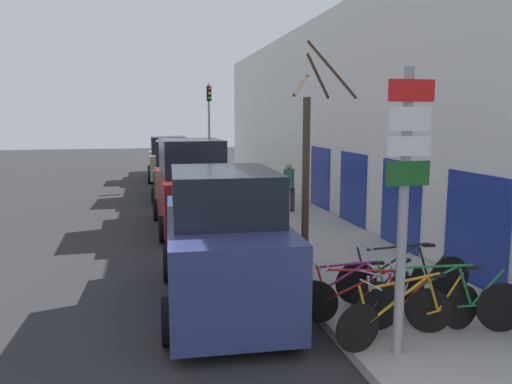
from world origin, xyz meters
TOP-DOWN VIEW (x-y plane):
  - ground_plane at (0.00, 11.20)m, footprint 80.00×80.00m
  - sidewalk_curb at (2.60, 14.00)m, footprint 3.20×32.00m
  - building_facade at (4.35, 13.93)m, footprint 0.23×32.00m
  - signpost at (1.54, 3.46)m, footprint 0.59×0.14m
  - bicycle_0 at (1.92, 3.79)m, footprint 2.37×0.60m
  - bicycle_1 at (2.45, 3.98)m, footprint 2.39×0.72m
  - bicycle_2 at (1.56, 4.29)m, footprint 2.02×0.96m
  - bicycle_3 at (2.00, 4.47)m, footprint 1.78×1.26m
  - bicycle_4 at (1.51, 4.81)m, footprint 2.11×0.44m
  - bicycle_5 at (2.57, 5.18)m, footprint 2.36×0.44m
  - parked_car_0 at (-0.30, 6.02)m, footprint 2.19×4.54m
  - parked_car_1 at (-0.27, 12.03)m, footprint 2.10×4.56m
  - parked_car_2 at (-0.27, 17.74)m, footprint 2.13×4.61m
  - parked_car_3 at (-0.32, 23.64)m, footprint 2.12×4.37m
  - pedestrian_near at (2.96, 13.20)m, footprint 0.41×0.35m
  - street_tree at (1.61, 7.34)m, footprint 1.65×1.07m
  - traffic_light at (1.36, 20.40)m, footprint 0.20×0.30m

SIDE VIEW (x-z plane):
  - ground_plane at x=0.00m, z-range 0.00..0.00m
  - sidewalk_curb at x=2.60m, z-range 0.00..0.15m
  - bicycle_4 at x=1.51m, z-range 0.09..0.93m
  - bicycle_3 at x=2.00m, z-range 0.09..0.96m
  - bicycle_2 at x=1.56m, z-range 0.09..0.97m
  - bicycle_0 at x=1.92m, z-range 0.09..0.98m
  - bicycle_5 at x=2.57m, z-range 0.08..1.04m
  - bicycle_1 at x=2.45m, z-range 0.07..1.06m
  - parked_car_3 at x=-0.32m, z-range -0.10..2.11m
  - parked_car_2 at x=-0.27m, z-range -0.12..2.15m
  - pedestrian_near at x=2.96m, z-range 0.27..1.86m
  - parked_car_0 at x=-0.30m, z-range -0.09..2.22m
  - parked_car_1 at x=-0.27m, z-range -0.13..2.43m
  - signpost at x=1.54m, z-range 0.34..3.93m
  - street_tree at x=1.61m, z-range -0.09..4.38m
  - traffic_light at x=1.36m, z-range 0.78..5.28m
  - building_facade at x=4.35m, z-range -0.03..6.47m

